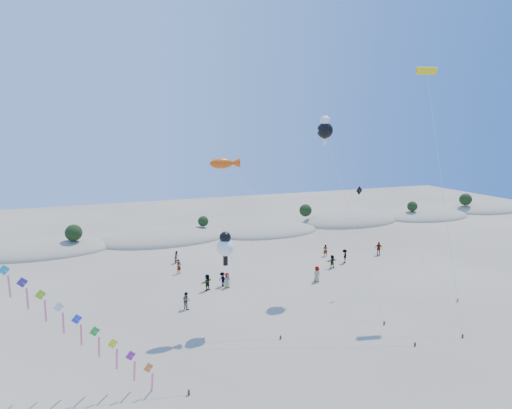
# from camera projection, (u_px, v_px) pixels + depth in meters

# --- Properties ---
(dune_ridge) EXTENTS (145.30, 11.49, 5.57)m
(dune_ridge) POSITION_uv_depth(u_px,v_px,m) (171.00, 238.00, 63.04)
(dune_ridge) COLOR tan
(dune_ridge) RESTS_ON ground
(fish_kite) EXTENTS (12.95, 10.82, 13.72)m
(fish_kite) POSITION_uv_depth(u_px,v_px,m) (225.00, 164.00, 35.21)
(fish_kite) COLOR #3F2D1E
(fish_kite) RESTS_ON ground
(cartoon_kite_low) EXTENTS (3.99, 4.61, 7.97)m
(cartoon_kite_low) POSITION_uv_depth(u_px,v_px,m) (225.00, 246.00, 34.36)
(cartoon_kite_low) COLOR #3F2D1E
(cartoon_kite_low) RESTS_ON ground
(cartoon_kite_high) EXTENTS (2.00, 11.60, 17.36)m
(cartoon_kite_high) POSITION_uv_depth(u_px,v_px,m) (325.00, 129.00, 42.63)
(cartoon_kite_high) COLOR #3F2D1E
(cartoon_kite_high) RESTS_ON ground
(parafoil_kite) EXTENTS (4.03, 9.75, 21.66)m
(parafoil_kite) POSITION_uv_depth(u_px,v_px,m) (427.00, 78.00, 38.99)
(parafoil_kite) COLOR #3F2D1E
(parafoil_kite) RESTS_ON ground
(dark_kite) EXTENTS (7.03, 7.36, 10.41)m
(dark_kite) POSITION_uv_depth(u_px,v_px,m) (388.00, 222.00, 42.08)
(dark_kite) COLOR #3F2D1E
(dark_kite) RESTS_ON ground
(beachgoers) EXTENTS (27.51, 14.65, 1.76)m
(beachgoers) POSITION_uv_depth(u_px,v_px,m) (274.00, 268.00, 47.34)
(beachgoers) COLOR slate
(beachgoers) RESTS_ON ground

